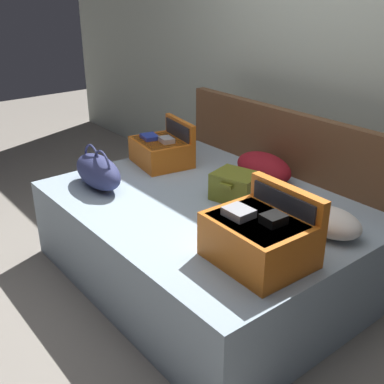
{
  "coord_description": "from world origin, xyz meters",
  "views": [
    {
      "loc": [
        2.11,
        -1.4,
        1.87
      ],
      "look_at": [
        0.0,
        0.29,
        0.66
      ],
      "focal_mm": 44.56,
      "sensor_mm": 36.0,
      "label": 1
    }
  ],
  "objects": [
    {
      "name": "hard_case_medium",
      "position": [
        -0.74,
        0.58,
        0.68
      ],
      "size": [
        0.49,
        0.43,
        0.33
      ],
      "rotation": [
        0.0,
        0.0,
        -0.17
      ],
      "color": "#D16619",
      "rests_on": "bed"
    },
    {
      "name": "hard_case_large",
      "position": [
        0.7,
        0.16,
        0.7
      ],
      "size": [
        0.5,
        0.43,
        0.37
      ],
      "rotation": [
        0.0,
        0.0,
        -0.03
      ],
      "color": "#D16619",
      "rests_on": "bed"
    },
    {
      "name": "bed",
      "position": [
        0.0,
        0.4,
        0.28
      ],
      "size": [
        2.03,
        1.52,
        0.56
      ],
      "primitive_type": "cube",
      "color": "#99ADBC",
      "rests_on": "ground"
    },
    {
      "name": "duffel_bag",
      "position": [
        -0.64,
        -0.02,
        0.68
      ],
      "size": [
        0.51,
        0.24,
        0.29
      ],
      "rotation": [
        0.0,
        0.0,
        -0.04
      ],
      "color": "navy",
      "rests_on": "bed"
    },
    {
      "name": "back_wall",
      "position": [
        0.0,
        1.65,
        1.3
      ],
      "size": [
        8.0,
        0.1,
        2.6
      ],
      "primitive_type": "cube",
      "color": "#B7C1B2",
      "rests_on": "ground"
    },
    {
      "name": "ground_plane",
      "position": [
        0.0,
        0.0,
        0.0
      ],
      "size": [
        12.0,
        12.0,
        0.0
      ],
      "primitive_type": "plane",
      "color": "gray"
    },
    {
      "name": "headboard",
      "position": [
        0.0,
        1.2,
        0.51
      ],
      "size": [
        2.07,
        0.08,
        1.02
      ],
      "primitive_type": "cube",
      "color": "brown",
      "rests_on": "ground"
    },
    {
      "name": "pillow_center_head",
      "position": [
        0.76,
        0.67,
        0.64
      ],
      "size": [
        0.37,
        0.26,
        0.15
      ],
      "primitive_type": "ellipsoid",
      "rotation": [
        0.0,
        0.0,
        0.0
      ],
      "color": "white",
      "rests_on": "bed"
    },
    {
      "name": "pillow_near_headboard",
      "position": [
        -0.02,
        0.95,
        0.65
      ],
      "size": [
        0.53,
        0.39,
        0.19
      ],
      "primitive_type": "ellipsoid",
      "rotation": [
        0.0,
        0.0,
        -0.19
      ],
      "color": "maroon",
      "rests_on": "bed"
    },
    {
      "name": "hard_case_small",
      "position": [
        0.09,
        0.58,
        0.65
      ],
      "size": [
        0.33,
        0.3,
        0.18
      ],
      "rotation": [
        0.0,
        0.0,
        0.28
      ],
      "color": "olive",
      "rests_on": "bed"
    }
  ]
}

